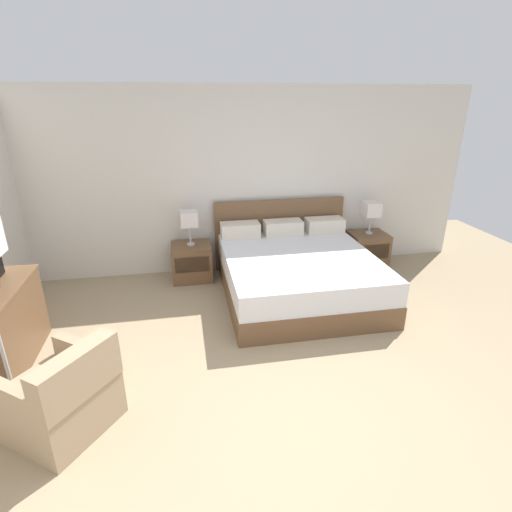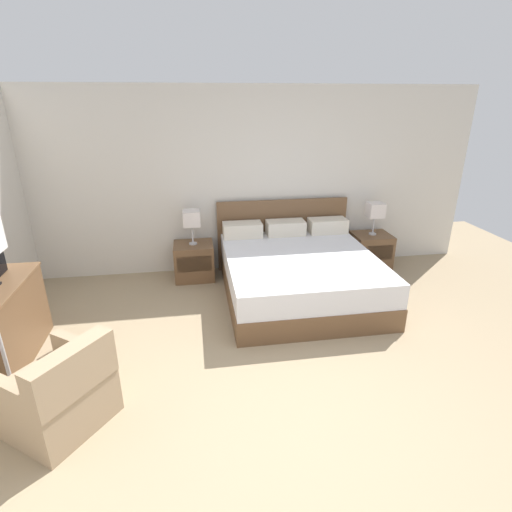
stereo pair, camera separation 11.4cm
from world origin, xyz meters
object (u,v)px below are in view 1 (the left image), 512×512
at_px(bed, 297,272).
at_px(table_lamp_left, 189,219).
at_px(nightstand_left, 192,262).
at_px(armchair_by_window, 62,398).
at_px(nightstand_right, 367,249).
at_px(table_lamp_right, 371,210).

distance_m(bed, table_lamp_left, 1.61).
xyz_separation_m(nightstand_left, armchair_by_window, (-1.07, -2.61, 0.03)).
bearing_deg(armchair_by_window, table_lamp_left, 67.67).
distance_m(nightstand_left, armchair_by_window, 2.82).
bearing_deg(nightstand_right, armchair_by_window, -144.87).
relative_size(nightstand_left, armchair_by_window, 0.57).
relative_size(bed, table_lamp_right, 4.35).
height_order(table_lamp_left, table_lamp_right, same).
relative_size(table_lamp_left, table_lamp_right, 1.00).
height_order(nightstand_left, nightstand_right, same).
bearing_deg(nightstand_left, table_lamp_left, 90.00).
relative_size(bed, armchair_by_window, 2.17).
bearing_deg(bed, table_lamp_left, 151.04).
xyz_separation_m(bed, armchair_by_window, (-2.39, -1.88, -0.02)).
distance_m(bed, nightstand_left, 1.51).
height_order(nightstand_right, armchair_by_window, armchair_by_window).
bearing_deg(nightstand_right, table_lamp_left, 179.97).
height_order(bed, table_lamp_left, bed).
relative_size(nightstand_left, table_lamp_right, 1.13).
bearing_deg(table_lamp_right, table_lamp_left, 180.00).
distance_m(bed, nightstand_right, 1.51).
height_order(nightstand_left, table_lamp_left, table_lamp_left).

